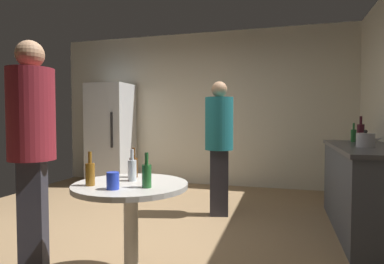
# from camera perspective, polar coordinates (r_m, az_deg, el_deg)

# --- Properties ---
(ground_plane) EXTENTS (5.20, 5.20, 0.10)m
(ground_plane) POSITION_cam_1_polar(r_m,az_deg,el_deg) (3.55, -9.77, -17.98)
(ground_plane) COLOR #9E7C56
(wall_back) EXTENTS (5.32, 0.06, 2.70)m
(wall_back) POSITION_cam_1_polar(r_m,az_deg,el_deg) (5.81, 1.43, 4.06)
(wall_back) COLOR silver
(wall_back) RESTS_ON ground_plane
(refrigerator) EXTENTS (0.70, 0.68, 1.80)m
(refrigerator) POSITION_cam_1_polar(r_m,az_deg,el_deg) (6.01, -14.13, -0.36)
(refrigerator) COLOR silver
(refrigerator) RESTS_ON ground_plane
(kitchen_counter) EXTENTS (0.64, 1.80, 0.90)m
(kitchen_counter) POSITION_cam_1_polar(r_m,az_deg,el_deg) (3.85, 28.36, -8.85)
(kitchen_counter) COLOR #4C515B
(kitchen_counter) RESTS_ON ground_plane
(kettle) EXTENTS (0.24, 0.17, 0.18)m
(kettle) POSITION_cam_1_polar(r_m,az_deg,el_deg) (3.62, 28.35, -1.27)
(kettle) COLOR #B2B2B7
(kettle) RESTS_ON kitchen_counter
(wine_bottle_on_counter) EXTENTS (0.08, 0.08, 0.31)m
(wine_bottle_on_counter) POSITION_cam_1_polar(r_m,az_deg,el_deg) (4.06, 27.62, -0.22)
(wine_bottle_on_counter) COLOR #3F141E
(wine_bottle_on_counter) RESTS_ON kitchen_counter
(beer_bottle_on_counter) EXTENTS (0.06, 0.06, 0.23)m
(beer_bottle_on_counter) POSITION_cam_1_polar(r_m,az_deg,el_deg) (4.38, 26.63, -0.48)
(beer_bottle_on_counter) COLOR #26662D
(beer_bottle_on_counter) RESTS_ON kitchen_counter
(foreground_table) EXTENTS (0.80, 0.80, 0.73)m
(foreground_table) POSITION_cam_1_polar(r_m,az_deg,el_deg) (2.34, -10.77, -11.40)
(foreground_table) COLOR beige
(foreground_table) RESTS_ON ground_plane
(beer_bottle_amber) EXTENTS (0.06, 0.06, 0.23)m
(beer_bottle_amber) POSITION_cam_1_polar(r_m,az_deg,el_deg) (2.29, -17.55, -6.96)
(beer_bottle_amber) COLOR #8C5919
(beer_bottle_amber) RESTS_ON foreground_table
(beer_bottle_brown) EXTENTS (0.06, 0.06, 0.23)m
(beer_bottle_brown) POSITION_cam_1_polar(r_m,az_deg,el_deg) (2.52, -10.27, -6.01)
(beer_bottle_brown) COLOR #593314
(beer_bottle_brown) RESTS_ON foreground_table
(beer_bottle_green) EXTENTS (0.06, 0.06, 0.23)m
(beer_bottle_green) POSITION_cam_1_polar(r_m,az_deg,el_deg) (2.14, -8.01, -7.51)
(beer_bottle_green) COLOR #26662D
(beer_bottle_green) RESTS_ON foreground_table
(beer_bottle_clear) EXTENTS (0.06, 0.06, 0.23)m
(beer_bottle_clear) POSITION_cam_1_polar(r_m,az_deg,el_deg) (2.39, -10.51, -6.50)
(beer_bottle_clear) COLOR silver
(beer_bottle_clear) RESTS_ON foreground_table
(plastic_cup_blue) EXTENTS (0.08, 0.08, 0.11)m
(plastic_cup_blue) POSITION_cam_1_polar(r_m,az_deg,el_deg) (2.14, -13.80, -8.36)
(plastic_cup_blue) COLOR blue
(plastic_cup_blue) RESTS_ON foreground_table
(person_in_teal_shirt) EXTENTS (0.41, 0.41, 1.63)m
(person_in_teal_shirt) POSITION_cam_1_polar(r_m,az_deg,el_deg) (3.93, 4.80, -0.99)
(person_in_teal_shirt) COLOR #2D2D38
(person_in_teal_shirt) RESTS_ON ground_plane
(person_in_maroon_shirt) EXTENTS (0.46, 0.46, 1.77)m
(person_in_maroon_shirt) POSITION_cam_1_polar(r_m,az_deg,el_deg) (2.72, -26.45, -0.95)
(person_in_maroon_shirt) COLOR #2D2D38
(person_in_maroon_shirt) RESTS_ON ground_plane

